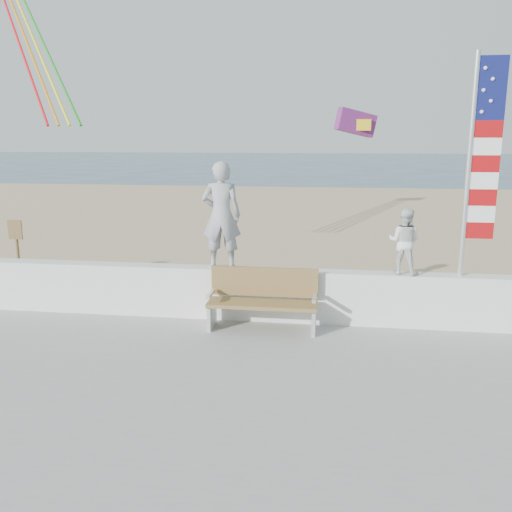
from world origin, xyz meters
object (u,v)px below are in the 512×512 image
object	(u,v)px
child	(404,241)
bench	(263,299)
adult	(221,215)
flag	(478,157)

from	to	relation	value
child	bench	distance (m)	2.50
adult	child	bearing A→B (deg)	176.28
adult	flag	xyz separation A→B (m)	(4.10, -0.00, 1.00)
child	flag	distance (m)	1.72
child	flag	xyz separation A→B (m)	(1.04, -0.00, 1.37)
adult	flag	size ratio (longest dim) A/B	0.52
child	bench	size ratio (longest dim) A/B	0.61
adult	bench	bearing A→B (deg)	146.03
adult	child	world-z (taller)	adult
child	bench	bearing A→B (deg)	30.41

